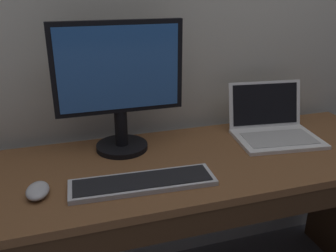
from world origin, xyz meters
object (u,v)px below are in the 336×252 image
Objects in this scene: laptop_white at (274,129)px; external_monitor at (119,84)px; computer_mouse at (38,191)px; wired_keyboard at (143,182)px.

external_monitor is (-0.63, 0.06, 0.23)m from laptop_white.
laptop_white reaches higher than computer_mouse.
external_monitor reaches higher than wired_keyboard.
external_monitor is at bearing 174.25° from laptop_white.
computer_mouse is at bearing -168.99° from laptop_white.
external_monitor is at bearing 92.79° from wired_keyboard.
wired_keyboard is at bearing -87.21° from external_monitor.
wired_keyboard is 0.32m from computer_mouse.
wired_keyboard is (-0.61, -0.22, -0.03)m from laptop_white.
wired_keyboard is at bearing -0.29° from computer_mouse.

